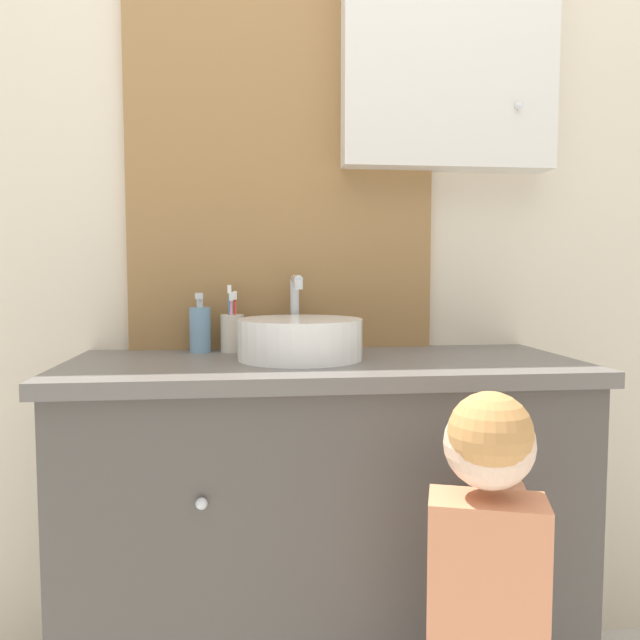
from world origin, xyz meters
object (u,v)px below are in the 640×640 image
toothbrush_holder (232,331)px  child_figure (487,597)px  soap_dispenser (200,329)px  sink_basin (300,337)px

toothbrush_holder → child_figure: toothbrush_holder is taller
soap_dispenser → toothbrush_holder: bearing=0.8°
sink_basin → toothbrush_holder: (-0.17, 0.16, 0.00)m
soap_dispenser → child_figure: 0.94m
sink_basin → toothbrush_holder: size_ratio=2.00×
sink_basin → child_figure: 0.70m
child_figure → toothbrush_holder: bearing=125.8°
sink_basin → soap_dispenser: bearing=148.0°
sink_basin → child_figure: size_ratio=0.39×
toothbrush_holder → soap_dispenser: (-0.08, -0.00, 0.01)m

